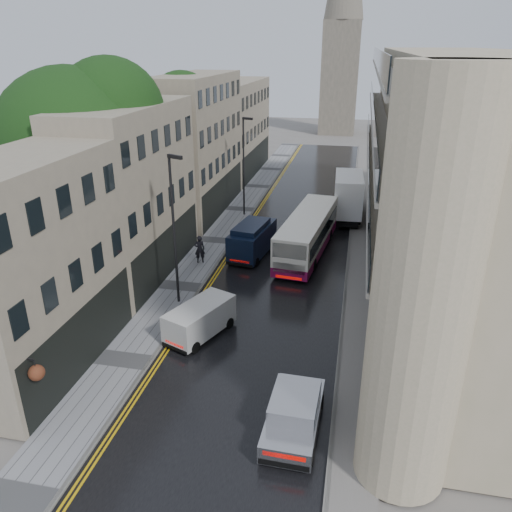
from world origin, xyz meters
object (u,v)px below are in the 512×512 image
at_px(white_lorry, 335,201).
at_px(white_van, 170,327).
at_px(cream_bus, 282,247).
at_px(pedestrian, 200,249).
at_px(silver_hatchback, 263,438).
at_px(tree_near, 78,174).
at_px(lamp_post_far, 244,168).
at_px(tree_far, 161,147).
at_px(navy_van, 231,245).
at_px(lamp_post_near, 174,232).

xyz_separation_m(white_lorry, white_van, (-7.22, -20.65, -1.11)).
bearing_deg(cream_bus, pedestrian, -167.75).
distance_m(cream_bus, silver_hatchback, 17.49).
bearing_deg(white_van, tree_near, 162.07).
bearing_deg(lamp_post_far, white_van, -69.95).
xyz_separation_m(white_van, lamp_post_far, (-0.97, 21.32, 3.46)).
bearing_deg(tree_far, white_lorry, 2.30).
height_order(tree_far, silver_hatchback, tree_far).
height_order(tree_far, white_lorry, tree_far).
bearing_deg(navy_van, tree_far, 140.92).
bearing_deg(white_lorry, silver_hatchback, -94.79).
bearing_deg(tree_far, cream_bus, -37.50).
xyz_separation_m(navy_van, pedestrian, (-2.12, -0.62, -0.21)).
relative_size(lamp_post_near, lamp_post_far, 1.03).
bearing_deg(lamp_post_near, pedestrian, 119.34).
distance_m(white_lorry, lamp_post_near, 18.56).
height_order(cream_bus, silver_hatchback, cream_bus).
height_order(white_lorry, pedestrian, white_lorry).
distance_m(silver_hatchback, pedestrian, 18.49).
distance_m(white_lorry, pedestrian, 13.79).
distance_m(white_van, lamp_post_far, 21.62).
distance_m(tree_near, silver_hatchback, 20.87).
bearing_deg(cream_bus, navy_van, -173.99).
relative_size(white_van, lamp_post_far, 0.48).
bearing_deg(cream_bus, white_lorry, 79.21).
bearing_deg(cream_bus, lamp_post_far, 122.06).
relative_size(tree_near, pedestrian, 6.92).
relative_size(tree_near, navy_van, 2.69).
distance_m(tree_far, navy_van, 13.56).
distance_m(tree_near, navy_van, 11.10).
relative_size(white_van, navy_van, 0.80).
bearing_deg(tree_far, white_van, -68.17).
bearing_deg(navy_van, lamp_post_far, 106.39).
relative_size(white_van, pedestrian, 2.05).
distance_m(tree_near, tree_far, 13.02).
xyz_separation_m(tree_far, navy_van, (8.54, -9.33, -4.89)).
bearing_deg(cream_bus, tree_far, 148.83).
xyz_separation_m(white_lorry, lamp_post_near, (-8.32, -16.40, 2.50)).
distance_m(pedestrian, lamp_post_near, 6.80).
bearing_deg(tree_far, pedestrian, -57.12).
bearing_deg(pedestrian, tree_far, -80.48).
xyz_separation_m(cream_bus, navy_van, (-3.64, 0.02, -0.18)).
bearing_deg(lamp_post_far, silver_hatchback, -58.19).
xyz_separation_m(tree_near, white_lorry, (15.55, 13.61, -4.89)).
xyz_separation_m(white_lorry, navy_van, (-6.70, -9.94, -0.72)).
relative_size(tree_near, lamp_post_near, 1.57).
bearing_deg(lamp_post_near, tree_far, 138.17).
xyz_separation_m(tree_far, lamp_post_far, (7.06, 1.28, -1.82)).
height_order(tree_near, white_lorry, tree_near).
height_order(tree_near, cream_bus, tree_near).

